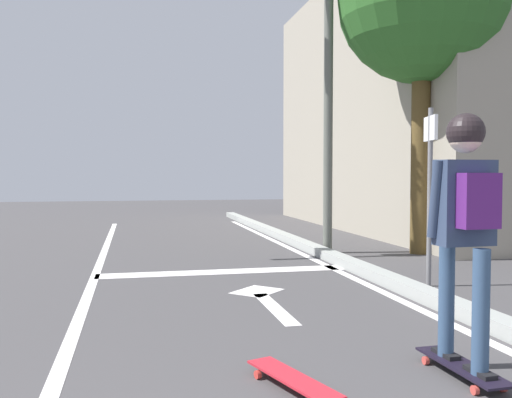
# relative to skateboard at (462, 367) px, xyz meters

# --- Properties ---
(lane_line_center) EXTENTS (0.12, 20.00, 0.01)m
(lane_line_center) POSITION_rel_skateboard_xyz_m (-2.69, 2.67, -0.07)
(lane_line_center) COLOR silver
(lane_line_center) RESTS_ON ground
(lane_line_curbside) EXTENTS (0.12, 20.00, 0.01)m
(lane_line_curbside) POSITION_rel_skateboard_xyz_m (0.68, 2.67, -0.07)
(lane_line_curbside) COLOR silver
(lane_line_curbside) RESTS_ON ground
(stop_bar) EXTENTS (3.52, 0.40, 0.01)m
(stop_bar) POSITION_rel_skateboard_xyz_m (-0.93, 4.40, -0.07)
(stop_bar) COLOR silver
(stop_bar) RESTS_ON ground
(lane_arrow_stem) EXTENTS (0.16, 1.40, 0.01)m
(lane_arrow_stem) POSITION_rel_skateboard_xyz_m (-0.75, 2.17, -0.07)
(lane_arrow_stem) COLOR silver
(lane_arrow_stem) RESTS_ON ground
(lane_arrow_head) EXTENTS (0.71, 0.71, 0.01)m
(lane_arrow_head) POSITION_rel_skateboard_xyz_m (-0.75, 3.02, -0.07)
(lane_arrow_head) COLOR silver
(lane_arrow_head) RESTS_ON ground
(curb_strip) EXTENTS (0.24, 24.00, 0.14)m
(curb_strip) POSITION_rel_skateboard_xyz_m (0.93, 2.67, -0.00)
(curb_strip) COLOR #999C98
(curb_strip) RESTS_ON ground
(skateboard) EXTENTS (0.25, 0.85, 0.09)m
(skateboard) POSITION_rel_skateboard_xyz_m (0.00, 0.00, 0.00)
(skateboard) COLOR black
(skateboard) RESTS_ON ground
(skater) EXTENTS (0.47, 0.63, 1.70)m
(skater) POSITION_rel_skateboard_xyz_m (0.00, -0.02, 1.10)
(skater) COLOR #344D6F
(skater) RESTS_ON skateboard
(spare_skateboard) EXTENTS (0.44, 0.86, 0.09)m
(spare_skateboard) POSITION_rel_skateboard_xyz_m (-1.19, 0.03, -0.00)
(spare_skateboard) COLOR red
(spare_skateboard) RESTS_ON ground
(traffic_signal_mast) EXTENTS (5.29, 0.34, 5.44)m
(traffic_signal_mast) POSITION_rel_skateboard_xyz_m (-0.39, 5.90, 3.98)
(traffic_signal_mast) COLOR #5D6058
(traffic_signal_mast) RESTS_ON ground
(street_sign_post) EXTENTS (0.14, 0.44, 2.19)m
(street_sign_post) POSITION_rel_skateboard_xyz_m (1.38, 2.86, 1.36)
(street_sign_post) COLOR slate
(street_sign_post) RESTS_ON ground
(roadside_tree) EXTENTS (2.90, 2.90, 5.86)m
(roadside_tree) POSITION_rel_skateboard_xyz_m (2.70, 5.49, 4.30)
(roadside_tree) COLOR brown
(roadside_tree) RESTS_ON ground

